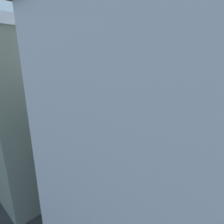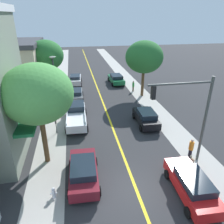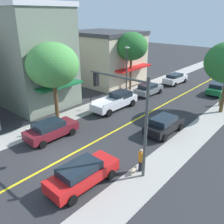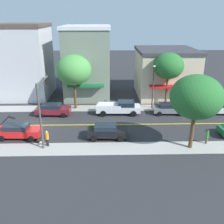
# 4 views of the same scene
# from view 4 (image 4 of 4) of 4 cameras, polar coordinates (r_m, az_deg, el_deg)

# --- Properties ---
(ground_plane) EXTENTS (140.00, 140.00, 0.00)m
(ground_plane) POSITION_cam_4_polar(r_m,az_deg,el_deg) (31.66, -17.00, -2.94)
(ground_plane) COLOR #2D2D30
(sidewalk_left) EXTENTS (2.55, 126.00, 0.01)m
(sidewalk_left) POSITION_cam_4_polar(r_m,az_deg,el_deg) (36.93, -14.73, 0.80)
(sidewalk_left) COLOR #ADA8A0
(sidewalk_left) RESTS_ON ground
(sidewalk_right) EXTENTS (2.55, 126.00, 0.01)m
(sidewalk_right) POSITION_cam_4_polar(r_m,az_deg,el_deg) (26.64, -20.18, -8.11)
(sidewalk_right) COLOR #ADA8A0
(sidewalk_right) RESTS_ON ground
(road_centerline_stripe) EXTENTS (0.20, 126.00, 0.00)m
(road_centerline_stripe) POSITION_cam_4_polar(r_m,az_deg,el_deg) (31.66, -17.00, -2.94)
(road_centerline_stripe) COLOR yellow
(road_centerline_stripe) RESTS_ON ground
(brick_apartment_block) EXTENTS (9.10, 7.45, 11.43)m
(brick_apartment_block) POSITION_cam_4_polar(r_m,az_deg,el_deg) (42.84, -19.22, 11.07)
(brick_apartment_block) COLOR silver
(brick_apartment_block) RESTS_ON ground
(corner_shop_building) EXTENTS (10.94, 7.32, 11.14)m
(corner_shop_building) POSITION_cam_4_polar(r_m,az_deg,el_deg) (40.99, -5.63, 11.49)
(corner_shop_building) COLOR gray
(corner_shop_building) RESTS_ON ground
(tan_rowhouse) EXTENTS (11.49, 9.29, 7.58)m
(tan_rowhouse) POSITION_cam_4_polar(r_m,az_deg,el_deg) (42.36, 12.10, 8.99)
(tan_rowhouse) COLOR beige
(tan_rowhouse) RESTS_ON ground
(street_tree_left_near) EXTENTS (4.98, 4.98, 7.50)m
(street_tree_left_near) POSITION_cam_4_polar(r_m,az_deg,el_deg) (24.60, 18.91, 3.27)
(street_tree_left_near) COLOR brown
(street_tree_left_near) RESTS_ON ground
(street_tree_right_corner) EXTENTS (4.89, 4.89, 7.65)m
(street_tree_right_corner) POSITION_cam_4_polar(r_m,az_deg,el_deg) (34.78, -8.85, 9.54)
(street_tree_right_corner) COLOR brown
(street_tree_right_corner) RESTS_ON ground
(street_tree_left_far) EXTENTS (4.32, 4.32, 7.78)m
(street_tree_left_far) POSITION_cam_4_polar(r_m,az_deg,el_deg) (36.19, 12.90, 10.31)
(street_tree_left_far) COLOR brown
(street_tree_left_far) RESTS_ON ground
(fire_hydrant) EXTENTS (0.44, 0.24, 0.75)m
(fire_hydrant) POSITION_cam_4_polar(r_m,az_deg,el_deg) (36.18, -14.59, 1.00)
(fire_hydrant) COLOR silver
(fire_hydrant) RESTS_ON ground
(parking_meter) EXTENTS (0.12, 0.18, 1.32)m
(parking_meter) POSITION_cam_4_polar(r_m,az_deg,el_deg) (35.28, -1.60, 2.06)
(parking_meter) COLOR #4C4C51
(parking_meter) RESTS_ON ground
(traffic_light_mast) EXTENTS (4.64, 0.32, 6.74)m
(traffic_light_mast) POSITION_cam_4_polar(r_m,az_deg,el_deg) (25.64, -15.81, 2.27)
(traffic_light_mast) COLOR #474C47
(traffic_light_mast) RESTS_ON ground
(street_lamp) EXTENTS (0.70, 0.36, 6.19)m
(street_lamp) POSITION_cam_4_polar(r_m,az_deg,el_deg) (35.26, 9.51, 6.81)
(street_lamp) COLOR #38383D
(street_lamp) RESTS_ON ground
(red_sedan_right_curb) EXTENTS (2.18, 4.87, 1.55)m
(red_sedan_right_curb) POSITION_cam_4_polar(r_m,az_deg,el_deg) (28.85, -20.83, -4.08)
(red_sedan_right_curb) COLOR red
(red_sedan_right_curb) RESTS_ON ground
(grey_sedan_left_curb) EXTENTS (2.18, 4.28, 1.46)m
(grey_sedan_left_curb) POSITION_cam_4_polar(r_m,az_deg,el_deg) (34.45, 12.88, 0.85)
(grey_sedan_left_curb) COLOR slate
(grey_sedan_left_curb) RESTS_ON ground
(black_sedan_right_curb) EXTENTS (2.11, 4.39, 1.55)m
(black_sedan_right_curb) POSITION_cam_4_polar(r_m,az_deg,el_deg) (26.93, -1.18, -4.42)
(black_sedan_right_curb) COLOR black
(black_sedan_right_curb) RESTS_ON ground
(white_sedan_left_curb) EXTENTS (2.16, 4.63, 1.53)m
(white_sedan_left_curb) POSITION_cam_4_polar(r_m,az_deg,el_deg) (36.73, 23.95, 0.85)
(white_sedan_left_curb) COLOR silver
(white_sedan_left_curb) RESTS_ON ground
(maroon_sedan_left_curb) EXTENTS (2.22, 4.60, 1.54)m
(maroon_sedan_left_curb) POSITION_cam_4_polar(r_m,az_deg,el_deg) (34.01, -13.48, 0.60)
(maroon_sedan_left_curb) COLOR maroon
(maroon_sedan_left_curb) RESTS_ON ground
(white_pickup_truck) EXTENTS (2.33, 5.96, 1.78)m
(white_pickup_truck) POSITION_cam_4_polar(r_m,az_deg,el_deg) (33.46, 1.76, 1.02)
(white_pickup_truck) COLOR silver
(white_pickup_truck) RESTS_ON ground
(pedestrian_green_shirt) EXTENTS (0.30, 0.30, 1.57)m
(pedestrian_green_shirt) POSITION_cam_4_polar(r_m,az_deg,el_deg) (27.59, 21.07, -5.25)
(pedestrian_green_shirt) COLOR brown
(pedestrian_green_shirt) RESTS_ON ground
(pedestrian_orange_shirt) EXTENTS (0.36, 0.36, 1.70)m
(pedestrian_orange_shirt) POSITION_cam_4_polar(r_m,az_deg,el_deg) (26.14, -14.75, -5.82)
(pedestrian_orange_shirt) COLOR black
(pedestrian_orange_shirt) RESTS_ON ground
(small_dog) EXTENTS (0.23, 0.63, 0.48)m
(small_dog) POSITION_cam_4_polar(r_m,az_deg,el_deg) (26.66, -15.85, -6.78)
(small_dog) COLOR #C6B28C
(small_dog) RESTS_ON ground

